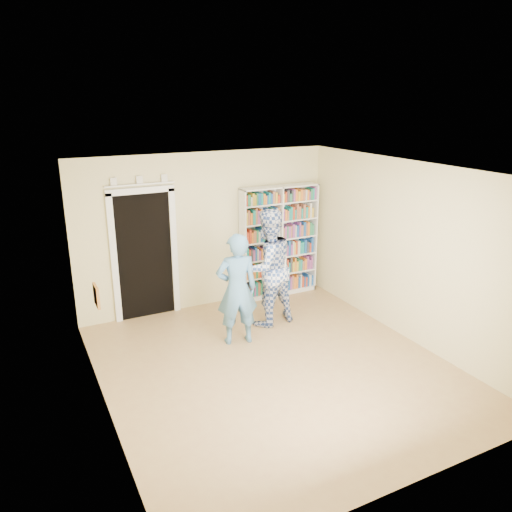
% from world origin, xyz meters
% --- Properties ---
extents(floor, '(5.00, 5.00, 0.00)m').
position_xyz_m(floor, '(0.00, 0.00, 0.00)').
color(floor, '#A47A4F').
rests_on(floor, ground).
extents(ceiling, '(5.00, 5.00, 0.00)m').
position_xyz_m(ceiling, '(0.00, 0.00, 2.70)').
color(ceiling, white).
rests_on(ceiling, wall_back).
extents(wall_back, '(4.50, 0.00, 4.50)m').
position_xyz_m(wall_back, '(0.00, 2.50, 1.35)').
color(wall_back, beige).
rests_on(wall_back, floor).
extents(wall_left, '(0.00, 5.00, 5.00)m').
position_xyz_m(wall_left, '(-2.25, 0.00, 1.35)').
color(wall_left, beige).
rests_on(wall_left, floor).
extents(wall_right, '(0.00, 5.00, 5.00)m').
position_xyz_m(wall_right, '(2.25, 0.00, 1.35)').
color(wall_right, beige).
rests_on(wall_right, floor).
extents(bookshelf, '(1.49, 0.28, 2.05)m').
position_xyz_m(bookshelf, '(1.35, 2.34, 1.04)').
color(bookshelf, white).
rests_on(bookshelf, floor).
extents(doorway, '(1.10, 0.08, 2.43)m').
position_xyz_m(doorway, '(-1.10, 2.48, 1.18)').
color(doorway, black).
rests_on(doorway, floor).
extents(wall_art, '(0.03, 0.25, 0.25)m').
position_xyz_m(wall_art, '(-2.23, 0.20, 1.40)').
color(wall_art, brown).
rests_on(wall_art, wall_left).
extents(man_blue, '(0.69, 0.52, 1.71)m').
position_xyz_m(man_blue, '(-0.15, 0.92, 0.85)').
color(man_blue, '#5085B2').
rests_on(man_blue, floor).
extents(man_plaid, '(1.02, 0.84, 1.91)m').
position_xyz_m(man_plaid, '(0.57, 1.32, 0.96)').
color(man_plaid, '#2E4A8D').
rests_on(man_plaid, floor).
extents(paper_sheet, '(0.20, 0.09, 0.31)m').
position_xyz_m(paper_sheet, '(0.73, 1.13, 1.03)').
color(paper_sheet, white).
rests_on(paper_sheet, man_plaid).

